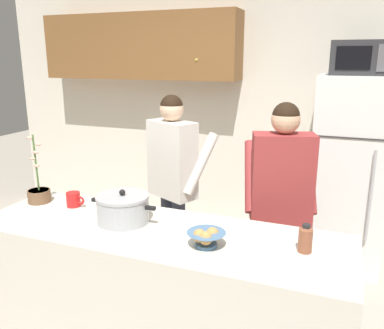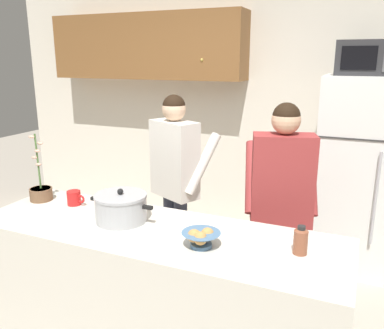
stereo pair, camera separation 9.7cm
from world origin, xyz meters
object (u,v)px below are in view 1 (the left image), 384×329
Objects in this scene: person_near_pot at (173,170)px; potted_orchid at (39,192)px; coffee_mug at (74,199)px; bread_bowl at (206,238)px; microwave at (361,58)px; bottle_near_edge at (305,238)px; person_by_sink at (281,192)px; refrigerator at (349,173)px; cooking_pot at (123,208)px.

person_near_pot is 1.04m from potted_orchid.
bread_bowl is at bearing -13.29° from coffee_mug.
microwave reaches higher than potted_orchid.
person_near_pot is 10.71× the size of bottle_near_edge.
person_near_pot is 1.00× the size of person_by_sink.
bread_bowl is (0.65, -1.05, -0.02)m from person_near_pot.
bottle_near_edge is at bearing -96.30° from refrigerator.
person_by_sink is 10.71× the size of bottle_near_edge.
person_near_pot is 1.46m from bottle_near_edge.
refrigerator is 4.06× the size of cooking_pot.
bread_bowl is 0.44× the size of potted_orchid.
refrigerator is 1.83m from bottle_near_edge.
microwave is 2.35m from cooking_pot.
coffee_mug is (-1.69, -1.69, -0.90)m from microwave.
coffee_mug is at bearing -135.05° from microwave.
bottle_near_edge is (0.48, 0.13, 0.02)m from bread_bowl.
bread_bowl is 1.30m from potted_orchid.
coffee_mug is 0.88× the size of bottle_near_edge.
coffee_mug is 0.28× the size of potted_orchid.
microwave is at bearing 41.00° from potted_orchid.
bread_bowl is at bearing -58.19° from person_near_pot.
bread_bowl is (-0.25, -0.83, -0.02)m from person_by_sink.
bread_bowl reaches higher than coffee_mug.
refrigerator is at bearing 90.07° from microwave.
cooking_pot is (0.08, -0.92, 0.01)m from person_near_pot.
bottle_near_edge is at bearing -39.02° from person_near_pot.
refrigerator is at bearing 55.38° from cooking_pot.
bottle_near_edge is at bearing -4.09° from coffee_mug.
person_near_pot is at bearing 140.98° from bottle_near_edge.
cooking_pot is at bearing -124.94° from microwave.
bread_bowl is at bearing -9.81° from potted_orchid.
person_by_sink is 3.44× the size of potted_orchid.
potted_orchid is at bearing -127.16° from person_near_pot.
cooking_pot is 3.25× the size of coffee_mug.
refrigerator is 8.48× the size of bread_bowl.
person_by_sink is at bearing 40.23° from cooking_pot.
microwave is 3.66× the size of coffee_mug.
person_near_pot is at bearing -146.04° from refrigerator.
potted_orchid is (-0.71, 0.09, -0.02)m from cooking_pot.
person_near_pot is at bearing 121.81° from bread_bowl.
person_by_sink is at bearing -111.50° from microwave.
bottle_near_edge is at bearing -0.06° from cooking_pot.
potted_orchid is at bearing -139.00° from microwave.
person_near_pot reaches higher than cooking_pot.
person_by_sink is (0.90, -0.22, -0.00)m from person_near_pot.
person_near_pot reaches higher than coffee_mug.
person_near_pot is 12.19× the size of coffee_mug.
bottle_near_edge is (1.13, -0.92, 0.00)m from person_near_pot.
microwave reaches higher than cooking_pot.
microwave is 1.13× the size of cooking_pot.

